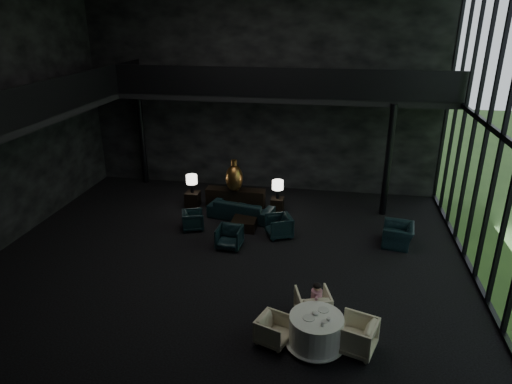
% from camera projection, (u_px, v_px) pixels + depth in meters
% --- Properties ---
extents(floor, '(14.00, 12.00, 0.02)m').
position_uv_depth(floor, '(229.00, 256.00, 13.70)').
color(floor, black).
rests_on(floor, ground).
extents(wall_back, '(14.00, 0.04, 8.00)m').
position_uv_depth(wall_back, '(262.00, 90.00, 17.73)').
color(wall_back, black).
rests_on(wall_back, ground).
extents(wall_front, '(14.00, 0.04, 8.00)m').
position_uv_depth(wall_front, '(131.00, 217.00, 6.74)').
color(wall_front, black).
rests_on(wall_front, ground).
extents(curtain_wall, '(0.20, 12.00, 8.00)m').
position_uv_depth(curtain_wall, '(503.00, 137.00, 11.12)').
color(curtain_wall, black).
rests_on(curtain_wall, ground).
extents(mezzanine_left, '(2.00, 12.00, 0.25)m').
position_uv_depth(mezzanine_left, '(24.00, 117.00, 13.20)').
color(mezzanine_left, black).
rests_on(mezzanine_left, wall_left).
extents(mezzanine_back, '(12.00, 2.00, 0.25)m').
position_uv_depth(mezzanine_back, '(284.00, 95.00, 16.66)').
color(mezzanine_back, black).
rests_on(mezzanine_back, wall_back).
extents(railing_left, '(0.06, 12.00, 1.00)m').
position_uv_depth(railing_left, '(52.00, 97.00, 12.82)').
color(railing_left, black).
rests_on(railing_left, mezzanine_left).
extents(railing_back, '(12.00, 0.06, 1.00)m').
position_uv_depth(railing_back, '(281.00, 83.00, 15.52)').
color(railing_back, black).
rests_on(railing_back, mezzanine_back).
extents(column_nw, '(0.24, 0.24, 4.00)m').
position_uv_depth(column_nw, '(142.00, 137.00, 19.00)').
color(column_nw, black).
rests_on(column_nw, floor).
extents(column_ne, '(0.24, 0.24, 4.00)m').
position_uv_depth(column_ne, '(388.00, 161.00, 15.86)').
color(column_ne, black).
rests_on(column_ne, floor).
extents(console, '(2.20, 0.50, 0.70)m').
position_uv_depth(console, '(236.00, 198.00, 17.07)').
color(console, black).
rests_on(console, floor).
extents(bronze_urn, '(0.64, 0.64, 1.19)m').
position_uv_depth(bronze_urn, '(234.00, 178.00, 16.61)').
color(bronze_urn, olive).
rests_on(bronze_urn, console).
extents(side_table_left, '(0.50, 0.50, 0.56)m').
position_uv_depth(side_table_left, '(193.00, 199.00, 17.16)').
color(side_table_left, black).
rests_on(side_table_left, floor).
extents(table_lamp_left, '(0.41, 0.41, 0.68)m').
position_uv_depth(table_lamp_left, '(192.00, 180.00, 16.87)').
color(table_lamp_left, black).
rests_on(table_lamp_left, side_table_left).
extents(side_table_right, '(0.46, 0.46, 0.51)m').
position_uv_depth(side_table_right, '(277.00, 205.00, 16.73)').
color(side_table_right, black).
rests_on(side_table_right, floor).
extents(table_lamp_right, '(0.41, 0.41, 0.68)m').
position_uv_depth(table_lamp_right, '(278.00, 186.00, 16.46)').
color(table_lamp_right, black).
rests_on(table_lamp_right, side_table_right).
extents(sofa, '(2.62, 1.23, 0.99)m').
position_uv_depth(sofa, '(241.00, 205.00, 16.07)').
color(sofa, black).
rests_on(sofa, floor).
extents(lounge_armchair_west, '(0.77, 0.79, 0.65)m').
position_uv_depth(lounge_armchair_west, '(193.00, 220.00, 15.31)').
color(lounge_armchair_west, black).
rests_on(lounge_armchair_west, floor).
extents(lounge_armchair_east, '(0.99, 1.02, 0.81)m').
position_uv_depth(lounge_armchair_east, '(279.00, 225.00, 14.77)').
color(lounge_armchair_east, black).
rests_on(lounge_armchair_east, floor).
extents(lounge_armchair_south, '(0.77, 0.73, 0.76)m').
position_uv_depth(lounge_armchair_south, '(229.00, 236.00, 14.07)').
color(lounge_armchair_south, black).
rests_on(lounge_armchair_south, floor).
extents(window_armchair, '(0.80, 1.11, 0.90)m').
position_uv_depth(window_armchair, '(398.00, 232.00, 14.22)').
color(window_armchair, black).
rests_on(window_armchair, floor).
extents(coffee_table, '(0.80, 0.80, 0.36)m').
position_uv_depth(coffee_table, '(244.00, 224.00, 15.38)').
color(coffee_table, black).
rests_on(coffee_table, floor).
extents(dining_table, '(1.33, 1.33, 0.75)m').
position_uv_depth(dining_table, '(316.00, 333.00, 9.91)').
color(dining_table, white).
rests_on(dining_table, floor).
extents(dining_chair_north, '(0.96, 0.93, 0.81)m').
position_uv_depth(dining_chair_north, '(313.00, 303.00, 10.81)').
color(dining_chair_north, '#BEB5A4').
rests_on(dining_chair_north, floor).
extents(dining_chair_east, '(1.01, 1.05, 0.87)m').
position_uv_depth(dining_chair_east, '(356.00, 333.00, 9.75)').
color(dining_chair_east, beige).
rests_on(dining_chair_east, floor).
extents(dining_chair_west, '(0.74, 0.76, 0.62)m').
position_uv_depth(dining_chair_west, '(274.00, 330.00, 10.02)').
color(dining_chair_west, beige).
rests_on(dining_chair_west, floor).
extents(child, '(0.26, 0.26, 0.57)m').
position_uv_depth(child, '(317.00, 294.00, 10.59)').
color(child, pink).
rests_on(child, dining_chair_north).
extents(plate_a, '(0.28, 0.28, 0.02)m').
position_uv_depth(plate_a, '(309.00, 318.00, 9.71)').
color(plate_a, white).
rests_on(plate_a, dining_table).
extents(plate_b, '(0.28, 0.28, 0.02)m').
position_uv_depth(plate_b, '(323.00, 310.00, 9.97)').
color(plate_b, white).
rests_on(plate_b, dining_table).
extents(saucer, '(0.19, 0.19, 0.01)m').
position_uv_depth(saucer, '(324.00, 322.00, 9.60)').
color(saucer, white).
rests_on(saucer, dining_table).
extents(coffee_cup, '(0.11, 0.11, 0.06)m').
position_uv_depth(coffee_cup, '(328.00, 319.00, 9.63)').
color(coffee_cup, white).
rests_on(coffee_cup, saucer).
extents(cereal_bowl, '(0.15, 0.15, 0.07)m').
position_uv_depth(cereal_bowl, '(315.00, 313.00, 9.82)').
color(cereal_bowl, white).
rests_on(cereal_bowl, dining_table).
extents(cream_pot, '(0.08, 0.08, 0.07)m').
position_uv_depth(cream_pot, '(322.00, 325.00, 9.46)').
color(cream_pot, '#99999E').
rests_on(cream_pot, dining_table).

